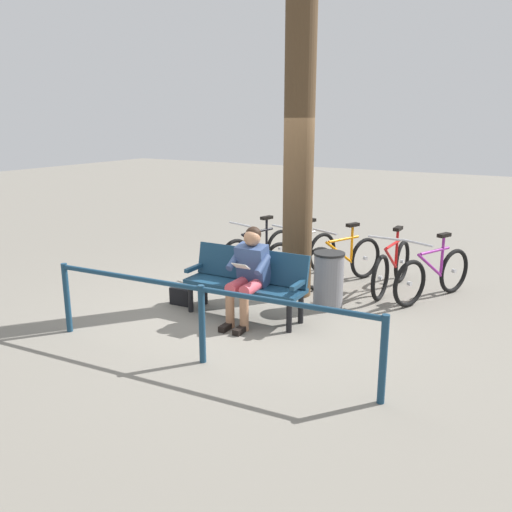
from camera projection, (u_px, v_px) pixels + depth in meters
The scene contains 12 objects.
ground_plane at pixel (245, 313), 7.03m from camera, with size 40.00×40.00×0.00m, color slate.
bench at pixel (247, 278), 6.81m from camera, with size 1.61×0.53×0.87m.
person_reading at pixel (249, 271), 6.58m from camera, with size 0.50×0.77×1.20m.
handbag at pixel (181, 296), 7.31m from camera, with size 0.30×0.14×0.24m, color black.
tree_trunk at pixel (299, 153), 7.25m from camera, with size 0.42×0.42×4.06m, color #4C3823.
litter_bin at pixel (328, 280), 7.14m from camera, with size 0.42×0.42×0.77m.
bicycle_red at pixel (433, 275), 7.45m from camera, with size 0.74×1.57×0.94m.
bicycle_blue at pixel (392, 267), 7.84m from camera, with size 0.48×1.68×0.94m.
bicycle_orange at pixel (343, 261), 8.16m from camera, with size 0.74×1.57×0.94m.
bicycle_purple at pixel (301, 256), 8.49m from camera, with size 0.64×1.62×0.94m.
bicycle_black at pixel (259, 252), 8.72m from camera, with size 0.60×1.63×0.94m.
railing_fence at pixel (202, 307), 5.46m from camera, with size 3.82×0.36×0.85m.
Camera 1 is at (-3.49, 5.61, 2.51)m, focal length 37.27 mm.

